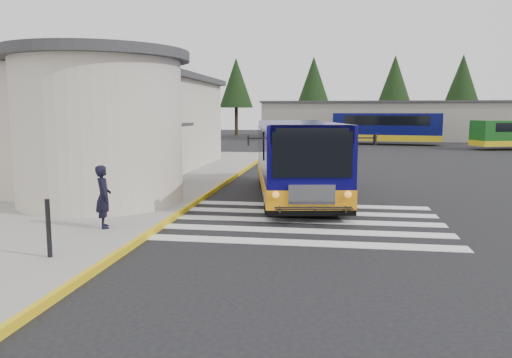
# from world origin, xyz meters

# --- Properties ---
(ground) EXTENTS (140.00, 140.00, 0.00)m
(ground) POSITION_xyz_m (0.00, 0.00, 0.00)
(ground) COLOR black
(ground) RESTS_ON ground
(sidewalk) EXTENTS (10.00, 34.00, 0.15)m
(sidewalk) POSITION_xyz_m (-9.00, 4.00, 0.07)
(sidewalk) COLOR gray
(sidewalk) RESTS_ON ground
(curb_strip) EXTENTS (0.12, 34.00, 0.16)m
(curb_strip) POSITION_xyz_m (-4.05, 4.00, 0.08)
(curb_strip) COLOR gold
(curb_strip) RESTS_ON ground
(station_building) EXTENTS (12.70, 18.70, 4.80)m
(station_building) POSITION_xyz_m (-10.84, 6.91, 2.57)
(station_building) COLOR beige
(station_building) RESTS_ON ground
(crosswalk) EXTENTS (8.00, 5.35, 0.01)m
(crosswalk) POSITION_xyz_m (-0.50, -0.80, 0.01)
(crosswalk) COLOR silver
(crosswalk) RESTS_ON ground
(depot_building) EXTENTS (26.40, 8.40, 4.20)m
(depot_building) POSITION_xyz_m (6.00, 42.00, 2.11)
(depot_building) COLOR gray
(depot_building) RESTS_ON ground
(tree_line) EXTENTS (58.40, 4.40, 10.00)m
(tree_line) POSITION_xyz_m (6.29, 50.00, 6.77)
(tree_line) COLOR black
(tree_line) RESTS_ON ground
(transit_bus) EXTENTS (4.43, 9.85, 2.70)m
(transit_bus) POSITION_xyz_m (-0.88, 3.12, 1.29)
(transit_bus) COLOR #0B0752
(transit_bus) RESTS_ON ground
(pedestrian_a) EXTENTS (0.62, 0.69, 1.59)m
(pedestrian_a) POSITION_xyz_m (-5.28, -3.00, 0.95)
(pedestrian_a) COLOR black
(pedestrian_a) RESTS_ON sidewalk
(pedestrian_b) EXTENTS (0.91, 0.95, 1.55)m
(pedestrian_b) POSITION_xyz_m (-7.12, -1.49, 0.92)
(pedestrian_b) COLOR black
(pedestrian_b) RESTS_ON sidewalk
(bollard) EXTENTS (0.10, 0.10, 1.19)m
(bollard) POSITION_xyz_m (-5.22, -5.59, 0.74)
(bollard) COLOR black
(bollard) RESTS_ON sidewalk
(far_bus_a) EXTENTS (10.14, 4.50, 2.53)m
(far_bus_a) POSITION_xyz_m (5.52, 33.64, 1.64)
(far_bus_a) COLOR #060A4C
(far_bus_a) RESTS_ON ground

